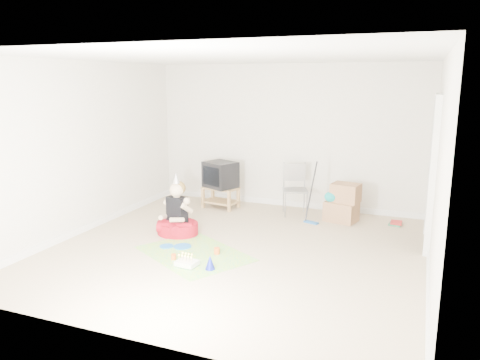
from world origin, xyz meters
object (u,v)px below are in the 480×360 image
at_px(folding_chair, 295,190).
at_px(cardboard_boxes, 342,203).
at_px(tv_stand, 221,195).
at_px(seated_woman, 177,221).
at_px(crt_tv, 220,175).
at_px(birthday_cake, 187,264).

height_order(folding_chair, cardboard_boxes, folding_chair).
distance_m(tv_stand, folding_chair, 1.40).
bearing_deg(folding_chair, seated_woman, -129.84).
bearing_deg(seated_woman, crt_tv, 89.69).
bearing_deg(tv_stand, birthday_cake, -74.86).
distance_m(folding_chair, seated_woman, 2.19).
xyz_separation_m(tv_stand, folding_chair, (1.39, 0.06, 0.20)).
height_order(tv_stand, cardboard_boxes, cardboard_boxes).
bearing_deg(crt_tv, birthday_cake, -49.90).
bearing_deg(seated_woman, tv_stand, 89.69).
bearing_deg(crt_tv, folding_chair, 27.53).
bearing_deg(birthday_cake, cardboard_boxes, 60.98).
height_order(cardboard_boxes, birthday_cake, cardboard_boxes).
relative_size(tv_stand, crt_tv, 1.23).
relative_size(folding_chair, seated_woman, 0.94).
relative_size(cardboard_boxes, birthday_cake, 2.28).
height_order(folding_chair, birthday_cake, folding_chair).
xyz_separation_m(crt_tv, cardboard_boxes, (2.22, -0.02, -0.32)).
relative_size(folding_chair, cardboard_boxes, 1.41).
relative_size(tv_stand, folding_chair, 0.74).
xyz_separation_m(cardboard_boxes, seated_woman, (-2.23, -1.59, -0.10)).
bearing_deg(folding_chair, birthday_cake, -103.32).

